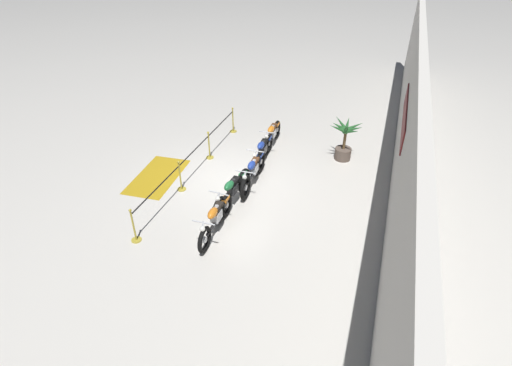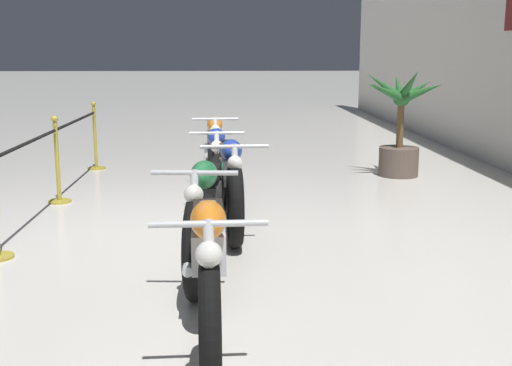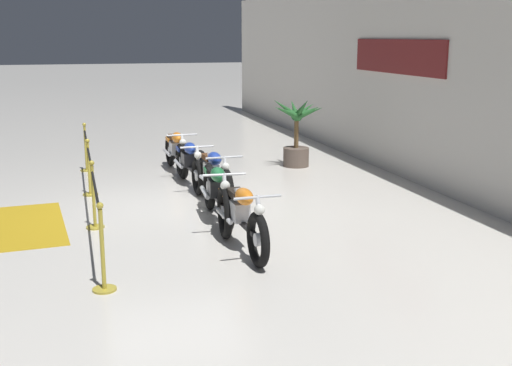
# 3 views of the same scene
# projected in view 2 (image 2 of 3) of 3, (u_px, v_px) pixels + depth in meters

# --- Properties ---
(ground_plane) EXTENTS (120.00, 120.00, 0.00)m
(ground_plane) POSITION_uv_depth(u_px,v_px,m) (160.00, 225.00, 6.78)
(ground_plane) COLOR silver
(motorcycle_orange_0) EXTENTS (2.15, 0.62, 0.94)m
(motorcycle_orange_0) POSITION_uv_depth(u_px,v_px,m) (215.00, 145.00, 9.36)
(motorcycle_orange_0) COLOR black
(motorcycle_orange_0) RESTS_ON ground
(motorcycle_blue_1) EXTENTS (2.38, 0.62, 0.92)m
(motorcycle_blue_1) POSITION_uv_depth(u_px,v_px,m) (216.00, 160.00, 8.09)
(motorcycle_blue_1) COLOR black
(motorcycle_blue_1) RESTS_ON ground
(motorcycle_blue_2) EXTENTS (2.45, 0.62, 0.97)m
(motorcycle_blue_2) POSITION_uv_depth(u_px,v_px,m) (230.00, 180.00, 6.69)
(motorcycle_blue_2) COLOR black
(motorcycle_blue_2) RESTS_ON ground
(motorcycle_green_3) EXTENTS (2.43, 0.62, 0.97)m
(motorcycle_green_3) POSITION_uv_depth(u_px,v_px,m) (206.00, 209.00, 5.42)
(motorcycle_green_3) COLOR black
(motorcycle_green_3) RESTS_ON ground
(motorcycle_orange_4) EXTENTS (2.29, 0.62, 0.94)m
(motorcycle_orange_4) POSITION_uv_depth(u_px,v_px,m) (208.00, 260.00, 4.15)
(motorcycle_orange_4) COLOR black
(motorcycle_orange_4) RESTS_ON ground
(potted_palm_left_of_row) EXTENTS (1.02, 1.13, 1.61)m
(potted_palm_left_of_row) POSITION_uv_depth(u_px,v_px,m) (400.00, 128.00, 9.33)
(potted_palm_left_of_row) COLOR brown
(potted_palm_left_of_row) RESTS_ON ground
(stanchion_far_left) EXTENTS (7.13, 0.28, 1.05)m
(stanchion_far_left) POSITION_uv_depth(u_px,v_px,m) (57.00, 145.00, 7.68)
(stanchion_far_left) COLOR gold
(stanchion_far_left) RESTS_ON ground
(stanchion_mid_left) EXTENTS (0.28, 0.28, 1.05)m
(stanchion_mid_left) POSITION_uv_depth(u_px,v_px,m) (58.00, 173.00, 7.72)
(stanchion_mid_left) COLOR gold
(stanchion_mid_left) RESTS_ON ground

